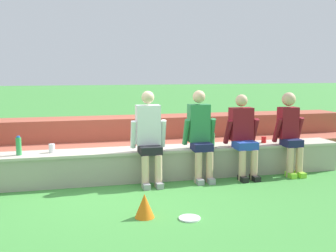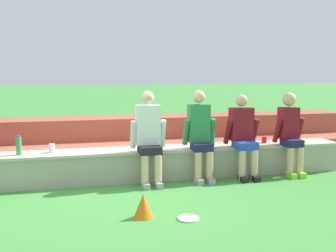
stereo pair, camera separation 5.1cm
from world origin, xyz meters
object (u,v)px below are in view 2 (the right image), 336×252
Objects in this scene: plastic_cup_left_end at (52,148)px; frisbee at (188,218)px; person_left_of_center at (149,136)px; person_far_right at (290,131)px; person_center at (200,133)px; person_right_of_center at (243,134)px; plastic_cup_right_end at (264,140)px; sports_cone at (143,206)px; water_bottle_near_left at (212,139)px; water_bottle_near_right at (19,146)px.

plastic_cup_left_end is 2.52m from frisbee.
frisbee is at bearing -50.38° from plastic_cup_left_end.
person_left_of_center is 1.04× the size of person_far_right.
person_center is 1.53m from person_far_right.
person_left_of_center reaches higher than plastic_cup_left_end.
person_right_of_center is 2.21m from frisbee.
plastic_cup_left_end is (-1.41, 0.33, -0.18)m from person_left_of_center.
person_right_of_center is at bearing 179.55° from person_far_right.
plastic_cup_right_end reaches higher than frisbee.
person_left_of_center is at bearing 95.76° from frisbee.
person_far_right is 3.09m from sports_cone.
person_far_right is at bearing -11.40° from water_bottle_near_left.
person_right_of_center is at bearing 1.22° from person_left_of_center.
water_bottle_near_left is (1.10, 0.28, -0.14)m from person_left_of_center.
person_far_right is 5.30× the size of frisbee.
water_bottle_near_left reaches higher than plastic_cup_left_end.
person_left_of_center reaches higher than water_bottle_near_right.
plastic_cup_right_end is at bearing 45.16° from frisbee.
person_center is 1.94m from sports_cone.
person_center is at bearing 179.02° from person_far_right.
person_right_of_center is 2.95m from plastic_cup_left_end.
person_center is at bearing 67.81° from frisbee.
person_right_of_center is 0.98× the size of person_far_right.
water_bottle_near_right is 0.98× the size of sports_cone.
person_right_of_center is 0.50m from water_bottle_near_left.
person_center is 5.50× the size of frisbee.
person_right_of_center is 0.82m from person_far_right.
plastic_cup_left_end is at bearing 178.86° from water_bottle_near_left.
water_bottle_near_left is 2.21× the size of plastic_cup_right_end.
frisbee is (-0.94, -1.84, -0.58)m from water_bottle_near_left.
frisbee is at bearing -134.84° from plastic_cup_right_end.
plastic_cup_right_end is 2.96m from sports_cone.
person_center is 13.61× the size of plastic_cup_right_end.
sports_cone is at bearing -128.64° from person_center.
person_far_right reaches higher than plastic_cup_right_end.
frisbee is at bearing -19.39° from sports_cone.
sports_cone is (-2.68, -1.42, -0.57)m from person_far_right.
water_bottle_near_right is 2.73× the size of plastic_cup_right_end.
person_left_of_center is 6.18× the size of water_bottle_near_left.
plastic_cup_left_end is (0.46, 0.07, -0.07)m from water_bottle_near_right.
person_right_of_center is (0.71, -0.02, -0.04)m from person_center.
person_center is 10.70× the size of plastic_cup_left_end.
person_right_of_center reaches higher than frisbee.
water_bottle_near_left is 2.51m from plastic_cup_left_end.
person_left_of_center is at bearing -7.88° from water_bottle_near_right.
person_far_right is (0.82, -0.01, 0.02)m from person_right_of_center.
person_center is at bearing -7.04° from plastic_cup_left_end.
person_right_of_center is at bearing 49.43° from frisbee.
plastic_cup_left_end is 0.51× the size of frisbee.
plastic_cup_right_end reaches higher than sports_cone.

